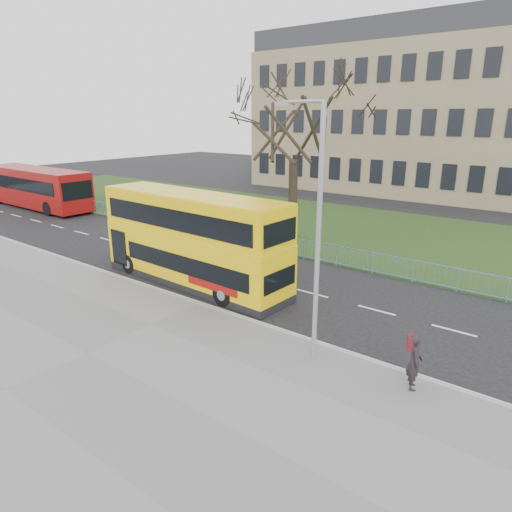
{
  "coord_description": "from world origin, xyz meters",
  "views": [
    {
      "loc": [
        12.48,
        -13.93,
        7.52
      ],
      "look_at": [
        1.0,
        1.0,
        1.73
      ],
      "focal_mm": 32.0,
      "sensor_mm": 36.0,
      "label": 1
    }
  ],
  "objects_px": {
    "red_bus": "(36,187)",
    "pedestrian": "(414,362)",
    "yellow_bus": "(192,237)",
    "street_lamp": "(316,226)"
  },
  "relations": [
    {
      "from": "red_bus",
      "to": "street_lamp",
      "type": "bearing_deg",
      "value": -13.65
    },
    {
      "from": "red_bus",
      "to": "street_lamp",
      "type": "xyz_separation_m",
      "value": [
        31.8,
        -7.83,
        2.66
      ]
    },
    {
      "from": "yellow_bus",
      "to": "red_bus",
      "type": "relative_size",
      "value": 0.8
    },
    {
      "from": "red_bus",
      "to": "pedestrian",
      "type": "xyz_separation_m",
      "value": [
        35.0,
        -7.62,
        -0.82
      ]
    },
    {
      "from": "red_bus",
      "to": "yellow_bus",
      "type": "bearing_deg",
      "value": -11.95
    },
    {
      "from": "yellow_bus",
      "to": "street_lamp",
      "type": "height_order",
      "value": "street_lamp"
    },
    {
      "from": "yellow_bus",
      "to": "red_bus",
      "type": "xyz_separation_m",
      "value": [
        -23.84,
        5.12,
        -0.48
      ]
    },
    {
      "from": "yellow_bus",
      "to": "street_lamp",
      "type": "distance_m",
      "value": 8.68
    },
    {
      "from": "red_bus",
      "to": "pedestrian",
      "type": "distance_m",
      "value": 35.83
    },
    {
      "from": "yellow_bus",
      "to": "street_lamp",
      "type": "relative_size",
      "value": 1.28
    }
  ]
}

